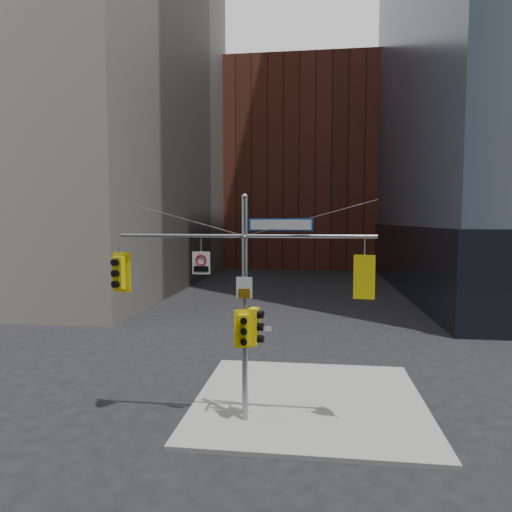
% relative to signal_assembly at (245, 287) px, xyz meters
% --- Properties ---
extents(ground, '(160.00, 160.00, 0.00)m').
position_rel_signal_assembly_xyz_m(ground, '(0.00, -1.99, -4.42)').
color(ground, black).
rests_on(ground, ground).
extents(sidewalk_corner, '(8.00, 8.00, 0.15)m').
position_rel_signal_assembly_xyz_m(sidewalk_corner, '(2.00, 2.01, -4.34)').
color(sidewalk_corner, gray).
rests_on(sidewalk_corner, ground).
extents(brick_midrise, '(26.00, 20.00, 28.00)m').
position_rel_signal_assembly_xyz_m(brick_midrise, '(0.00, 56.01, 9.58)').
color(brick_midrise, maroon).
rests_on(brick_midrise, ground).
extents(signal_assembly, '(8.00, 0.80, 7.30)m').
position_rel_signal_assembly_xyz_m(signal_assembly, '(0.00, 0.00, 0.00)').
color(signal_assembly, gray).
rests_on(signal_assembly, ground).
extents(traffic_light_west_arm, '(0.62, 0.55, 1.30)m').
position_rel_signal_assembly_xyz_m(traffic_light_west_arm, '(-4.11, 0.01, 0.38)').
color(traffic_light_west_arm, yellow).
rests_on(traffic_light_west_arm, ground).
extents(traffic_light_east_arm, '(0.63, 0.52, 1.32)m').
position_rel_signal_assembly_xyz_m(traffic_light_east_arm, '(3.63, 0.00, 0.38)').
color(traffic_light_east_arm, yellow).
rests_on(traffic_light_east_arm, ground).
extents(traffic_light_pole_side, '(0.49, 0.42, 1.16)m').
position_rel_signal_assembly_xyz_m(traffic_light_pole_side, '(0.33, -0.00, -1.24)').
color(traffic_light_pole_side, yellow).
rests_on(traffic_light_pole_side, ground).
extents(traffic_light_pole_front, '(0.57, 0.51, 1.20)m').
position_rel_signal_assembly_xyz_m(traffic_light_pole_front, '(-0.00, -0.27, -1.30)').
color(traffic_light_pole_front, yellow).
rests_on(traffic_light_pole_front, ground).
extents(street_sign_blade, '(2.00, 0.31, 0.39)m').
position_rel_signal_assembly_xyz_m(street_sign_blade, '(1.10, 0.00, 1.93)').
color(street_sign_blade, navy).
rests_on(street_sign_blade, ground).
extents(regulatory_sign_arm, '(0.57, 0.06, 0.71)m').
position_rel_signal_assembly_xyz_m(regulatory_sign_arm, '(-1.38, -0.02, 0.76)').
color(regulatory_sign_arm, silver).
rests_on(regulatory_sign_arm, ground).
extents(regulatory_sign_pole, '(0.50, 0.05, 0.66)m').
position_rel_signal_assembly_xyz_m(regulatory_sign_pole, '(0.00, -0.12, -0.03)').
color(regulatory_sign_pole, silver).
rests_on(regulatory_sign_pole, ground).
extents(street_blade_ew, '(0.77, 0.11, 0.15)m').
position_rel_signal_assembly_xyz_m(street_blade_ew, '(0.45, 0.01, -1.31)').
color(street_blade_ew, silver).
rests_on(street_blade_ew, ground).
extents(street_blade_ns, '(0.10, 0.83, 0.17)m').
position_rel_signal_assembly_xyz_m(street_blade_ns, '(0.00, 0.46, -1.47)').
color(street_blade_ns, '#145926').
rests_on(street_blade_ns, ground).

